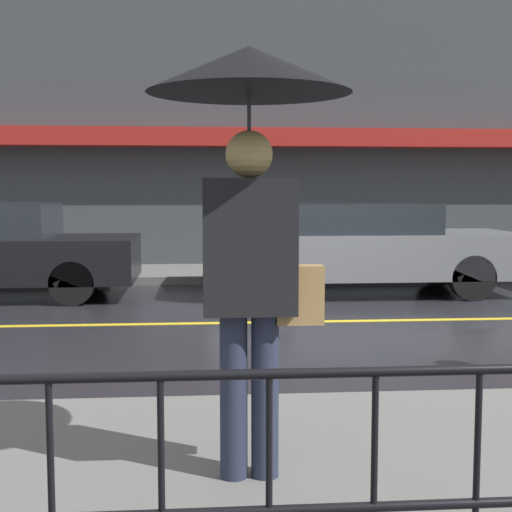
# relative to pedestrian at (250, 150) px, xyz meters

# --- Properties ---
(ground_plane) EXTENTS (80.00, 80.00, 0.00)m
(ground_plane) POSITION_rel_pedestrian_xyz_m (1.43, 4.94, -1.82)
(ground_plane) COLOR black
(sidewalk_far) EXTENTS (28.00, 2.10, 0.14)m
(sidewalk_far) POSITION_rel_pedestrian_xyz_m (1.43, 9.46, -1.75)
(sidewalk_far) COLOR #60605E
(sidewalk_far) RESTS_ON ground_plane
(lane_marking) EXTENTS (25.20, 0.12, 0.01)m
(lane_marking) POSITION_rel_pedestrian_xyz_m (1.43, 4.94, -1.81)
(lane_marking) COLOR gold
(lane_marking) RESTS_ON ground_plane
(building_storefront) EXTENTS (28.00, 0.85, 6.65)m
(building_storefront) POSITION_rel_pedestrian_xyz_m (1.43, 10.64, 1.47)
(building_storefront) COLOR #383D42
(building_storefront) RESTS_ON ground_plane
(pedestrian) EXTENTS (1.02, 1.02, 2.18)m
(pedestrian) POSITION_rel_pedestrian_xyz_m (0.00, 0.00, 0.00)
(pedestrian) COLOR #23283D
(pedestrian) RESTS_ON sidewalk_near
(car_grey) EXTENTS (4.74, 1.78, 1.38)m
(car_grey) POSITION_rel_pedestrian_xyz_m (2.19, 7.20, -1.09)
(car_grey) COLOR slate
(car_grey) RESTS_ON ground_plane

